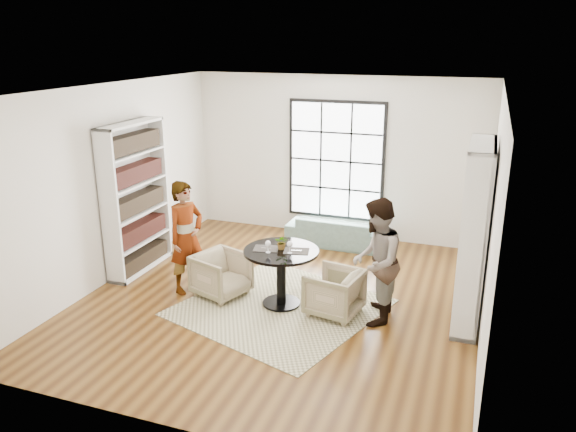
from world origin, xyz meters
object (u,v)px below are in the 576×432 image
at_px(armchair_right, 334,292).
at_px(flower_centerpiece, 282,242).
at_px(person_left, 186,237).
at_px(pedestal_table, 281,265).
at_px(wine_glass_left, 268,244).
at_px(person_right, 376,262).
at_px(wine_glass_right, 290,244).
at_px(sofa, 337,231).
at_px(armchair_left, 221,275).

relative_size(armchair_right, flower_centerpiece, 3.38).
distance_m(person_left, flower_centerpiece, 1.49).
relative_size(pedestal_table, person_left, 0.62).
height_order(wine_glass_left, flower_centerpiece, flower_centerpiece).
distance_m(person_right, wine_glass_left, 1.47).
xyz_separation_m(person_left, wine_glass_right, (1.64, -0.09, 0.12)).
xyz_separation_m(armchair_right, person_left, (-2.26, 0.02, 0.52)).
bearing_deg(armchair_right, wine_glass_left, -70.77).
bearing_deg(armchair_right, sofa, -155.73).
height_order(sofa, armchair_left, armchair_left).
distance_m(sofa, wine_glass_left, 2.87).
bearing_deg(flower_centerpiece, person_right, -1.74).
xyz_separation_m(sofa, wine_glass_left, (-0.25, -2.77, 0.70)).
bearing_deg(sofa, person_right, 115.86).
bearing_deg(person_right, person_left, -93.77).
bearing_deg(armchair_left, wine_glass_left, -81.94).
distance_m(sofa, flower_centerpiece, 2.68).
bearing_deg(wine_glass_right, person_left, 177.00).
bearing_deg(person_right, armchair_right, -93.45).
distance_m(armchair_left, person_right, 2.32).
relative_size(armchair_left, flower_centerpiece, 3.45).
relative_size(person_right, wine_glass_left, 9.67).
distance_m(armchair_left, armchair_right, 1.71).
xyz_separation_m(pedestal_table, wine_glass_left, (-0.13, -0.15, 0.36)).
relative_size(sofa, flower_centerpiece, 8.67).
relative_size(pedestal_table, armchair_right, 1.51).
bearing_deg(person_right, flower_centerpiece, -95.19).
relative_size(person_left, wine_glass_left, 9.62).
bearing_deg(armchair_left, armchair_right, -71.24).
xyz_separation_m(sofa, armchair_right, (0.66, -2.63, 0.06)).
height_order(person_right, flower_centerpiece, person_right).
bearing_deg(person_left, armchair_left, -70.14).
bearing_deg(wine_glass_left, pedestal_table, 49.24).
bearing_deg(armchair_right, pedestal_table, -80.63).
xyz_separation_m(person_right, flower_centerpiece, (-1.32, 0.04, 0.09)).
distance_m(wine_glass_right, flower_centerpiece, 0.19).
bearing_deg(wine_glass_right, armchair_right, 6.51).
bearing_deg(wine_glass_left, wine_glass_right, 14.32).
bearing_deg(wine_glass_right, person_right, 3.45).
bearing_deg(person_left, pedestal_table, -70.32).
height_order(pedestal_table, wine_glass_right, wine_glass_right).
distance_m(person_left, person_right, 2.81).
distance_m(pedestal_table, person_left, 1.51).
bearing_deg(flower_centerpiece, armchair_right, -2.98).
bearing_deg(wine_glass_right, sofa, 90.90).
bearing_deg(sofa, pedestal_table, 88.70).
relative_size(sofa, armchair_left, 2.52).
relative_size(sofa, armchair_right, 2.56).
relative_size(sofa, person_left, 1.06).
bearing_deg(armchair_left, sofa, -2.60).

